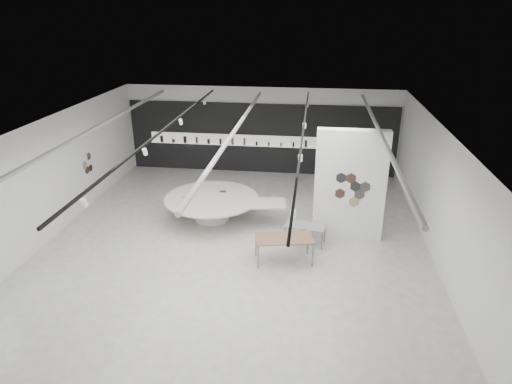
# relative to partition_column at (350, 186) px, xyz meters

# --- Properties ---
(room) EXTENTS (12.02, 14.02, 3.82)m
(room) POSITION_rel_partition_column_xyz_m (-3.59, -1.00, 0.27)
(room) COLOR beige
(room) RESTS_ON ground
(back_wall_display) EXTENTS (11.80, 0.27, 3.10)m
(back_wall_display) POSITION_rel_partition_column_xyz_m (-3.58, 5.94, -0.26)
(back_wall_display) COLOR black
(back_wall_display) RESTS_ON ground
(partition_column) EXTENTS (2.20, 0.38, 3.60)m
(partition_column) POSITION_rel_partition_column_xyz_m (0.00, 0.00, 0.00)
(partition_column) COLOR white
(partition_column) RESTS_ON ground
(display_island) EXTENTS (4.48, 3.68, 0.84)m
(display_island) POSITION_rel_partition_column_xyz_m (-4.55, 0.76, -1.26)
(display_island) COLOR white
(display_island) RESTS_ON ground
(sample_table_wood) EXTENTS (1.79, 1.16, 0.78)m
(sample_table_wood) POSITION_rel_partition_column_xyz_m (-1.91, -1.77, -1.08)
(sample_table_wood) COLOR brown
(sample_table_wood) RESTS_ON ground
(sample_table_stone) EXTENTS (1.33, 0.82, 0.64)m
(sample_table_stone) POSITION_rel_partition_column_xyz_m (-1.32, -0.59, -1.21)
(sample_table_stone) COLOR gray
(sample_table_stone) RESTS_ON ground
(kitchen_counter) EXTENTS (1.51, 0.69, 1.16)m
(kitchen_counter) POSITION_rel_partition_column_xyz_m (-0.23, 5.53, -1.38)
(kitchen_counter) COLOR white
(kitchen_counter) RESTS_ON ground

